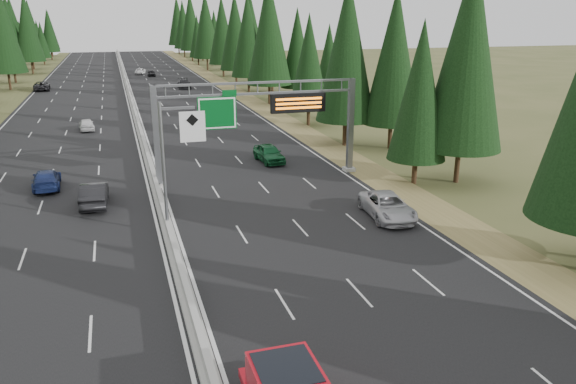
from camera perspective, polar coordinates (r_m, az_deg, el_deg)
The scene contains 17 objects.
road at distance 88.60m, azimuth -15.58°, elevation 8.64°, with size 32.00×260.00×0.08m, color black.
shoulder_right at distance 90.85m, azimuth -4.18°, elevation 9.43°, with size 3.60×260.00×0.06m, color olive.
shoulder_left at distance 89.90m, azimuth -27.06°, elevation 7.49°, with size 3.60×260.00×0.06m, color #434C23.
median_barrier at distance 88.55m, azimuth -15.60°, elevation 8.88°, with size 0.70×260.00×0.85m.
sign_gantry at distance 44.65m, azimuth -2.23°, elevation 7.83°, with size 16.75×0.98×7.80m.
hov_sign_pole at distance 33.73m, azimuth -11.58°, elevation 3.33°, with size 2.80×0.50×8.00m.
tree_row_right at distance 92.13m, azimuth -2.15°, elevation 15.36°, with size 10.72×243.73×18.95m.
silver_minivan at distance 37.32m, azimuth 10.07°, elevation -1.42°, with size 2.54×5.52×1.53m, color #B6B5BA.
car_ahead_green at distance 50.78m, azimuth -1.94°, elevation 3.96°, with size 1.87×4.66×1.59m, color #135329.
car_ahead_dkred at distance 78.38m, azimuth -8.26°, elevation 8.64°, with size 1.73×4.97×1.64m, color #540C16.
car_ahead_dkgrey at distance 105.15m, azimuth -10.51°, elevation 10.76°, with size 2.22×5.45×1.58m, color black.
car_ahead_white at distance 132.77m, azimuth -14.77°, elevation 11.77°, with size 2.10×4.56×1.27m, color white.
car_ahead_far at distance 127.84m, azimuth -13.72°, elevation 11.66°, with size 1.59×3.95×1.34m, color black.
car_onc_near at distance 41.36m, azimuth -19.10°, elevation -0.17°, with size 1.73×4.97×1.64m, color black.
car_onc_blue at distance 46.85m, azimuth -23.32°, elevation 1.22°, with size 1.97×4.85×1.41m, color navy.
car_onc_white at distance 69.00m, azimuth -19.79°, elevation 6.48°, with size 1.62×4.03×1.37m, color silver.
car_onc_far at distance 109.41m, azimuth -23.75°, elevation 9.84°, with size 2.62×5.68×1.58m, color black.
Camera 1 is at (-2.40, -7.65, 12.81)m, focal length 35.00 mm.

